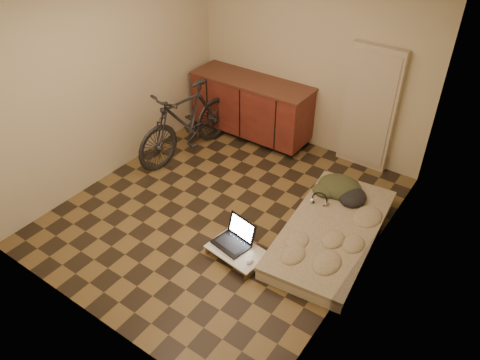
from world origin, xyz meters
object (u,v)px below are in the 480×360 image
Objects in this scene: bicycle at (186,118)px; futon at (332,232)px; lap_desk at (237,251)px; laptop at (234,239)px.

futon is (2.50, -0.43, -0.49)m from bicycle.
lap_desk is (-0.71, -0.87, 0.01)m from futon.
bicycle reaches higher than lap_desk.
bicycle is 2.58m from futon.
lap_desk is at bearing -134.84° from futon.
lap_desk is 1.52× the size of laptop.
laptop is at bearing -29.31° from bicycle.
bicycle reaches higher than futon.
futon is 1.12m from lap_desk.
futon is at bearing 57.83° from lap_desk.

